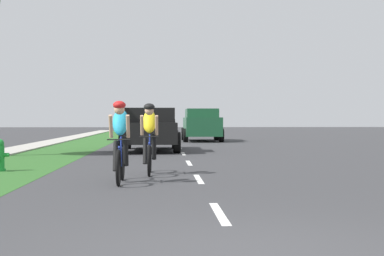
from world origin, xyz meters
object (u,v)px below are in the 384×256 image
at_px(pickup_black, 151,129).
at_px(suv_dark_green, 202,124).
at_px(fire_hydrant_green, 0,156).
at_px(cyclist_lead, 120,141).
at_px(cyclist_trailing, 150,138).

distance_m(pickup_black, suv_dark_green, 10.10).
bearing_deg(suv_dark_green, fire_hydrant_green, -108.33).
relative_size(cyclist_lead, suv_dark_green, 0.37).
distance_m(cyclist_trailing, suv_dark_green, 19.34).
distance_m(fire_hydrant_green, pickup_black, 9.13).
bearing_deg(cyclist_lead, cyclist_trailing, 73.32).
height_order(cyclist_lead, suv_dark_green, suv_dark_green).
height_order(cyclist_trailing, pickup_black, pickup_black).
xyz_separation_m(fire_hydrant_green, pickup_black, (3.40, 8.46, 0.46)).
bearing_deg(cyclist_trailing, fire_hydrant_green, 164.83).
xyz_separation_m(cyclist_trailing, pickup_black, (-0.16, 9.43, 0.02)).
distance_m(fire_hydrant_green, cyclist_trailing, 3.71).
bearing_deg(pickup_black, fire_hydrant_green, -111.87).
bearing_deg(pickup_black, suv_dark_green, 74.86).
xyz_separation_m(cyclist_trailing, suv_dark_green, (2.48, 19.18, 0.14)).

